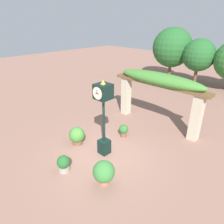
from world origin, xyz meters
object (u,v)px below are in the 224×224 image
potted_plant_far_left (64,163)px  potted_plant_far_right (104,172)px  potted_plant_near_left (77,136)px  potted_plant_near_right (124,130)px  pedestal_clock (104,113)px

potted_plant_far_left → potted_plant_far_right: bearing=21.3°
potted_plant_near_left → potted_plant_far_right: 2.94m
potted_plant_near_left → potted_plant_far_right: size_ratio=0.93×
potted_plant_near_left → potted_plant_near_right: 2.38m
pedestal_clock → potted_plant_near_left: size_ratio=3.86×
pedestal_clock → potted_plant_near_right: pedestal_clock is taller
potted_plant_near_right → potted_plant_far_left: size_ratio=0.97×
potted_plant_near_right → potted_plant_near_left: bearing=-119.2°
pedestal_clock → potted_plant_far_right: (1.35, -1.31, -1.48)m
potted_plant_far_left → potted_plant_far_right: (1.64, 0.64, 0.18)m
pedestal_clock → potted_plant_far_left: pedestal_clock is taller
potted_plant_near_left → potted_plant_far_left: bearing=-52.8°
potted_plant_near_right → potted_plant_far_right: size_ratio=0.70×
potted_plant_far_left → pedestal_clock: bearing=81.3°
potted_plant_near_right → potted_plant_far_right: bearing=-61.0°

